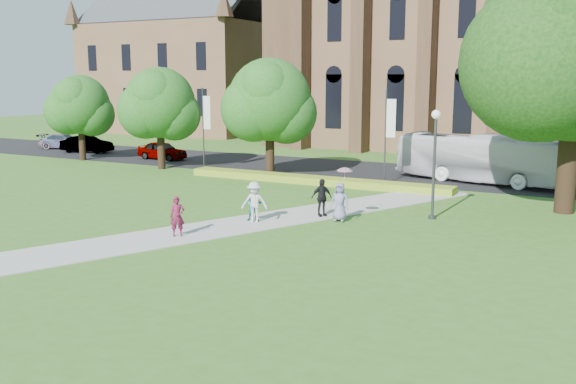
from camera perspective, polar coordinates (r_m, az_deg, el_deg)
The scene contains 22 objects.
ground at distance 28.96m, azimuth -5.35°, elevation -3.35°, with size 160.00×160.00×0.00m, color #3A631D.
road at distance 46.69m, azimuth 8.17°, elevation 1.77°, with size 160.00×10.00×0.02m, color black.
footpath at distance 29.77m, azimuth -4.30°, elevation -2.92°, with size 3.20×30.00×0.04m, color #B2B2A8.
flower_hedge at distance 41.19m, azimuth 2.36°, elevation 1.06°, with size 18.00×1.40×0.45m, color gold.
cathedral at distance 63.81m, azimuth 23.61°, elevation 14.97°, with size 52.60×18.25×28.00m.
building_west at distance 82.14m, azimuth -9.43°, elevation 11.76°, with size 22.00×14.00×18.30m.
streetlamp at distance 31.26m, azimuth 12.91°, elevation 3.58°, with size 0.44×0.44×5.24m.
street_tree_0 at distance 48.38m, azimuth -11.35°, elevation 7.76°, with size 5.20×5.20×7.50m.
street_tree_1 at distance 43.70m, azimuth -1.64°, elevation 8.17°, with size 5.60×5.60×8.05m.
street_tree_2 at distance 55.20m, azimuth -18.01°, elevation 7.38°, with size 4.80×4.80×6.95m.
banner_pole_0 at distance 41.11m, azimuth 8.81°, elevation 5.37°, with size 0.70×0.10×6.00m.
banner_pole_1 at distance 47.53m, azimuth -7.44°, elevation 6.04°, with size 0.70×0.10×6.00m.
tour_coach at distance 43.21m, azimuth 16.83°, elevation 2.87°, with size 2.62×11.20×3.12m, color silver.
car_0 at distance 54.25m, azimuth -11.12°, elevation 3.65°, with size 1.75×4.34×1.48m, color gray.
car_1 at distance 60.83m, azimuth -17.44°, elevation 4.08°, with size 1.62×4.63×1.53m, color gray.
car_2 at distance 64.76m, azimuth -19.26°, elevation 4.27°, with size 1.96×4.81×1.40m, color gray.
pedestrian_0 at distance 27.73m, azimuth -9.82°, elevation -2.16°, with size 0.63×0.41×1.72m, color maroon.
pedestrian_1 at distance 30.27m, azimuth -3.00°, elevation -1.10°, with size 0.78×0.60×1.60m, color teal.
pedestrian_2 at distance 29.99m, azimuth -3.00°, elevation -0.90°, with size 1.24×0.71×1.92m, color #B9B9B9.
pedestrian_3 at distance 31.32m, azimuth 3.00°, elevation -0.49°, with size 1.08×0.45×1.84m, color black.
pedestrian_4 at distance 30.38m, azimuth 4.63°, elevation -0.87°, with size 0.89×0.58×1.81m, color slate.
parasol at distance 30.19m, azimuth 5.05°, elevation 1.42°, with size 0.73×0.73×0.64m, color #E4A1B1.
Camera 1 is at (15.46, -23.54, 6.75)m, focal length 40.00 mm.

